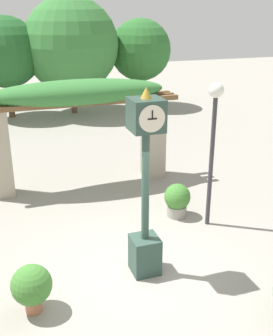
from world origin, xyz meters
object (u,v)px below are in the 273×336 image
object	(u,v)px
pedestal_clock	(145,191)
potted_plant_near_right	(177,199)
potted_plant_far_left	(32,286)
lamp_post	(214,125)

from	to	relation	value
pedestal_clock	potted_plant_near_right	xyz separation A→B (m)	(1.54, 1.92, -1.28)
pedestal_clock	potted_plant_far_left	distance (m)	2.55
potted_plant_far_left	lamp_post	distance (m)	5.00
lamp_post	potted_plant_near_right	bearing A→B (deg)	130.92
potted_plant_near_right	pedestal_clock	bearing A→B (deg)	-128.69
potted_plant_near_right	lamp_post	world-z (taller)	lamp_post
pedestal_clock	potted_plant_far_left	world-z (taller)	pedestal_clock
potted_plant_near_right	potted_plant_far_left	bearing A→B (deg)	-147.21
pedestal_clock	lamp_post	xyz separation A→B (m)	(2.06, 1.32, 0.72)
pedestal_clock	potted_plant_near_right	distance (m)	2.78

